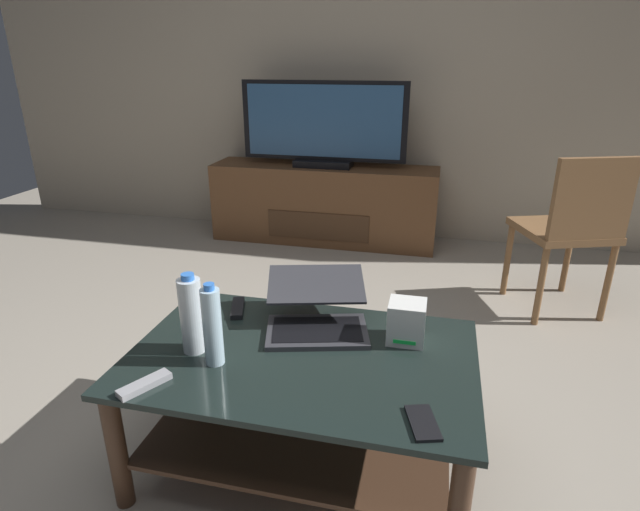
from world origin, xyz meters
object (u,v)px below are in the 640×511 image
coffee_table (303,389)px  laptop (317,312)px  cell_phone (423,423)px  tv_remote (238,308)px  media_cabinet (324,204)px  soundbar_remote (145,384)px  water_bottle_near (212,326)px  dining_chair (572,226)px  router_box (407,322)px  television (323,126)px  water_bottle_far (192,315)px

coffee_table → laptop: bearing=89.0°
cell_phone → tv_remote: bearing=128.5°
media_cabinet → soundbar_remote: bearing=-88.8°
soundbar_remote → water_bottle_near: bearing=78.4°
dining_chair → router_box: dining_chair is taller
media_cabinet → tv_remote: media_cabinet is taller
coffee_table → tv_remote: 0.43m
television → router_box: 2.30m
coffee_table → media_cabinet: bearing=101.2°
dining_chair → cell_phone: (-0.70, -1.68, -0.07)m
television → water_bottle_far: bearing=-87.4°
coffee_table → dining_chair: size_ratio=1.25×
coffee_table → water_bottle_far: water_bottle_far is taller
tv_remote → router_box: bearing=-24.8°
cell_phone → laptop: bearing=114.6°
laptop → tv_remote: 0.33m
water_bottle_far → soundbar_remote: (-0.05, -0.22, -0.12)m
coffee_table → cell_phone: 0.50m
water_bottle_far → television: bearing=92.6°
coffee_table → router_box: router_box is taller
dining_chair → laptop: (-1.10, -1.23, -0.02)m
coffee_table → soundbar_remote: soundbar_remote is taller
router_box → television: bearing=110.1°
television → dining_chair: bearing=-29.3°
television → cell_phone: (0.86, -2.56, -0.43)m
media_cabinet → router_box: bearing=-70.1°
cell_phone → water_bottle_far: bearing=148.3°
television → coffee_table: bearing=-78.7°
tv_remote → water_bottle_near: bearing=-97.6°
water_bottle_near → cell_phone: size_ratio=1.96×
dining_chair → tv_remote: size_ratio=5.63×
water_bottle_near → soundbar_remote: bearing=-131.0°
laptop → soundbar_remote: laptop is taller
television → router_box: (0.78, -2.13, -0.37)m
television → laptop: (0.46, -2.11, -0.38)m
router_box → water_bottle_near: (-0.58, -0.28, 0.06)m
laptop → water_bottle_far: 0.44m
coffee_table → television: (-0.46, 2.30, 0.57)m
router_box → soundbar_remote: (-0.73, -0.45, -0.06)m
laptop → cell_phone: bearing=-48.4°
cell_phone → soundbar_remote: bearing=164.7°
tv_remote → water_bottle_far: bearing=-114.1°
laptop → water_bottle_near: water_bottle_near is taller
dining_chair → soundbar_remote: size_ratio=5.63×
water_bottle_near → water_bottle_far: same height
water_bottle_near → tv_remote: (-0.07, 0.35, -0.12)m
media_cabinet → router_box: same height
media_cabinet → cell_phone: size_ratio=12.19×
router_box → water_bottle_near: water_bottle_near is taller
television → water_bottle_far: (0.11, -2.36, -0.31)m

